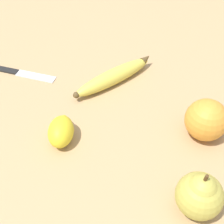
# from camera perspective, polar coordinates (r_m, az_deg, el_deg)

# --- Properties ---
(ground_plane) EXTENTS (3.00, 3.00, 0.00)m
(ground_plane) POSITION_cam_1_polar(r_m,az_deg,el_deg) (0.62, -4.07, -1.71)
(ground_plane) COLOR tan
(banana) EXTENTS (0.20, 0.13, 0.04)m
(banana) POSITION_cam_1_polar(r_m,az_deg,el_deg) (0.70, 0.41, 6.56)
(banana) COLOR #DBCC4C
(banana) RESTS_ON ground_plane
(orange) EXTENTS (0.08, 0.08, 0.08)m
(orange) POSITION_cam_1_polar(r_m,az_deg,el_deg) (0.59, 16.84, -1.38)
(orange) COLOR orange
(orange) RESTS_ON ground_plane
(pear) EXTENTS (0.07, 0.07, 0.09)m
(pear) POSITION_cam_1_polar(r_m,az_deg,el_deg) (0.49, 15.74, -14.30)
(pear) COLOR #B7AD47
(pear) RESTS_ON ground_plane
(lemon) EXTENTS (0.06, 0.08, 0.05)m
(lemon) POSITION_cam_1_polar(r_m,az_deg,el_deg) (0.58, -9.31, -3.50)
(lemon) COLOR yellow
(lemon) RESTS_ON ground_plane
(paring_knife) EXTENTS (0.16, 0.10, 0.01)m
(paring_knife) POSITION_cam_1_polar(r_m,az_deg,el_deg) (0.76, -16.69, 6.99)
(paring_knife) COLOR silver
(paring_knife) RESTS_ON ground_plane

